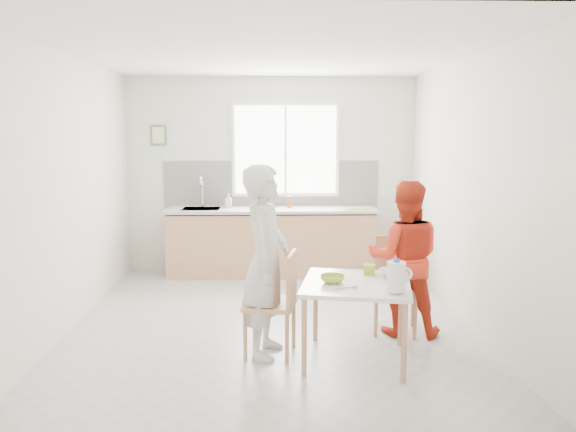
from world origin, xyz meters
name	(u,v)px	position (x,y,z in m)	size (l,w,h in m)	color
ground	(271,321)	(0.00, 0.00, 0.00)	(4.50, 4.50, 0.00)	#B7B7B2
room_shell	(271,163)	(0.00, 0.00, 1.64)	(4.50, 4.50, 4.50)	silver
window	(286,150)	(0.20, 2.23, 1.70)	(1.50, 0.06, 1.30)	white
backsplash	(271,184)	(0.00, 2.24, 1.23)	(3.00, 0.02, 0.65)	white
picture_frame	(158,135)	(-1.55, 2.23, 1.90)	(0.22, 0.03, 0.28)	#49893E
kitchen_counter	(271,244)	(0.00, 1.95, 0.42)	(2.84, 0.64, 1.37)	tan
dining_table	(356,290)	(0.73, -1.00, 0.62)	(1.05, 1.05, 0.69)	white
chair_left	(278,299)	(0.06, -0.87, 0.51)	(0.50, 0.50, 0.92)	tan
chair_far	(396,280)	(1.23, -0.27, 0.51)	(0.50, 0.50, 0.92)	tan
person_white	(266,261)	(-0.04, -0.85, 0.84)	(0.61, 0.40, 1.68)	silver
person_red	(404,258)	(1.28, -0.37, 0.75)	(0.73, 0.57, 1.50)	red
bowl_green	(333,279)	(0.52, -1.01, 0.72)	(0.21, 0.21, 0.06)	#96BE2B
bowl_white	(392,273)	(1.07, -0.82, 0.72)	(0.23, 0.23, 0.06)	silver
milk_jug	(397,276)	(0.99, -1.34, 0.83)	(0.20, 0.15, 0.26)	white
green_box	(369,269)	(0.88, -0.75, 0.73)	(0.10, 0.10, 0.09)	#90B62A
spoon	(345,288)	(0.61, -1.20, 0.70)	(0.01, 0.01, 0.16)	#A5A5AA
cutting_board	(355,208)	(1.12, 1.86, 0.93)	(0.35, 0.25, 0.01)	#90CD2F
wine_bottle_a	(266,196)	(-0.07, 2.02, 1.08)	(0.07, 0.07, 0.32)	black
wine_bottle_b	(265,196)	(-0.08, 2.05, 1.07)	(0.07, 0.07, 0.30)	black
jar_amber	(289,202)	(0.25, 1.97, 1.00)	(0.06, 0.06, 0.16)	brown
soap_bottle	(229,201)	(-0.59, 2.03, 1.01)	(0.09, 0.09, 0.19)	#999999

